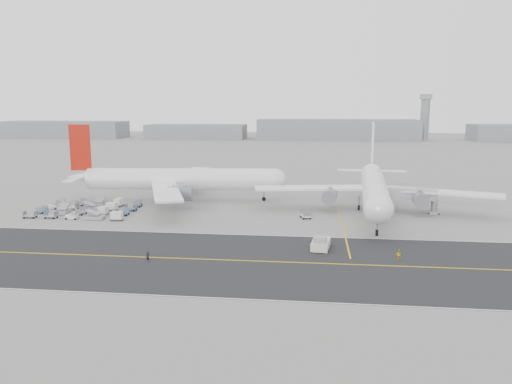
# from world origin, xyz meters

# --- Properties ---
(ground) EXTENTS (700.00, 700.00, 0.00)m
(ground) POSITION_xyz_m (0.00, 0.00, 0.00)
(ground) COLOR gray
(ground) RESTS_ON ground
(taxiway) EXTENTS (220.00, 59.00, 0.03)m
(taxiway) POSITION_xyz_m (5.02, -17.98, 0.01)
(taxiway) COLOR #252527
(taxiway) RESTS_ON ground
(horizon_buildings) EXTENTS (520.00, 28.00, 28.00)m
(horizon_buildings) POSITION_xyz_m (30.00, 260.00, 0.00)
(horizon_buildings) COLOR gray
(horizon_buildings) RESTS_ON ground
(control_tower) EXTENTS (7.00, 7.00, 31.25)m
(control_tower) POSITION_xyz_m (100.00, 265.00, 16.25)
(control_tower) COLOR gray
(control_tower) RESTS_ON ground
(airliner_a) EXTENTS (56.67, 55.82, 19.56)m
(airliner_a) POSITION_xyz_m (-11.20, 29.87, 5.63)
(airliner_a) COLOR white
(airliner_a) RESTS_ON ground
(airliner_b) EXTENTS (56.30, 57.13, 19.71)m
(airliner_b) POSITION_xyz_m (37.90, 22.76, 5.68)
(airliner_b) COLOR white
(airliner_b) RESTS_ON ground
(pushback_tug) EXTENTS (3.58, 8.00, 2.26)m
(pushback_tug) POSITION_xyz_m (25.27, -9.95, 0.93)
(pushback_tug) COLOR beige
(pushback_tug) RESTS_ON ground
(jet_bridge) EXTENTS (15.41, 5.36, 5.75)m
(jet_bridge) POSITION_xyz_m (44.89, 22.25, 4.01)
(jet_bridge) COLOR gray
(jet_bridge) RESTS_ON ground
(gse_cluster) EXTENTS (27.52, 21.83, 2.04)m
(gse_cluster) POSITION_xyz_m (-27.99, 13.81, 0.00)
(gse_cluster) COLOR gray
(gse_cluster) RESTS_ON ground
(stray_dolly) EXTENTS (2.48, 3.22, 1.75)m
(stray_dolly) POSITION_xyz_m (22.29, 13.14, 0.00)
(stray_dolly) COLOR silver
(stray_dolly) RESTS_ON ground
(ground_crew_a) EXTENTS (0.65, 0.48, 1.65)m
(ground_crew_a) POSITION_xyz_m (-2.05, -20.22, 0.83)
(ground_crew_a) COLOR black
(ground_crew_a) RESTS_ON ground
(ground_crew_b) EXTENTS (0.88, 0.70, 1.77)m
(ground_crew_b) POSITION_xyz_m (37.60, -14.60, 0.88)
(ground_crew_b) COLOR gold
(ground_crew_b) RESTS_ON ground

